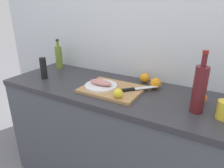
{
  "coord_description": "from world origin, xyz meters",
  "views": [
    {
      "loc": [
        0.54,
        -1.22,
        1.49
      ],
      "look_at": [
        -0.13,
        -0.04,
        0.95
      ],
      "focal_mm": 33.05,
      "sensor_mm": 36.0,
      "label": 1
    }
  ],
  "objects_px": {
    "olive_oil_bottle": "(59,57)",
    "pepper_mill": "(43,68)",
    "orange_0": "(200,98)",
    "chef_knife": "(134,89)",
    "white_plate": "(101,86)",
    "wine_bottle": "(200,89)",
    "fish_fillet": "(101,82)",
    "cutting_board": "(112,89)",
    "lemon_0": "(118,93)"
  },
  "relations": [
    {
      "from": "olive_oil_bottle",
      "to": "white_plate",
      "type": "bearing_deg",
      "value": -21.62
    },
    {
      "from": "white_plate",
      "to": "fish_fillet",
      "type": "xyz_separation_m",
      "value": [
        0.0,
        0.0,
        0.03
      ]
    },
    {
      "from": "fish_fillet",
      "to": "wine_bottle",
      "type": "bearing_deg",
      "value": -0.6
    },
    {
      "from": "white_plate",
      "to": "fish_fillet",
      "type": "bearing_deg",
      "value": 90.0
    },
    {
      "from": "cutting_board",
      "to": "orange_0",
      "type": "height_order",
      "value": "orange_0"
    },
    {
      "from": "white_plate",
      "to": "orange_0",
      "type": "relative_size",
      "value": 2.99
    },
    {
      "from": "lemon_0",
      "to": "olive_oil_bottle",
      "type": "relative_size",
      "value": 0.23
    },
    {
      "from": "white_plate",
      "to": "wine_bottle",
      "type": "relative_size",
      "value": 0.65
    },
    {
      "from": "chef_knife",
      "to": "lemon_0",
      "type": "relative_size",
      "value": 3.73
    },
    {
      "from": "cutting_board",
      "to": "fish_fillet",
      "type": "height_order",
      "value": "fish_fillet"
    },
    {
      "from": "cutting_board",
      "to": "orange_0",
      "type": "bearing_deg",
      "value": 9.34
    },
    {
      "from": "wine_bottle",
      "to": "orange_0",
      "type": "relative_size",
      "value": 4.56
    },
    {
      "from": "olive_oil_bottle",
      "to": "fish_fillet",
      "type": "bearing_deg",
      "value": -21.62
    },
    {
      "from": "cutting_board",
      "to": "fish_fillet",
      "type": "distance_m",
      "value": 0.09
    },
    {
      "from": "fish_fillet",
      "to": "orange_0",
      "type": "relative_size",
      "value": 2.24
    },
    {
      "from": "fish_fillet",
      "to": "orange_0",
      "type": "bearing_deg",
      "value": 9.79
    },
    {
      "from": "chef_knife",
      "to": "olive_oil_bottle",
      "type": "distance_m",
      "value": 0.89
    },
    {
      "from": "orange_0",
      "to": "pepper_mill",
      "type": "bearing_deg",
      "value": -172.74
    },
    {
      "from": "fish_fillet",
      "to": "pepper_mill",
      "type": "xyz_separation_m",
      "value": [
        -0.53,
        -0.04,
        0.03
      ]
    },
    {
      "from": "olive_oil_bottle",
      "to": "wine_bottle",
      "type": "xyz_separation_m",
      "value": [
        1.28,
        -0.26,
        0.03
      ]
    },
    {
      "from": "lemon_0",
      "to": "orange_0",
      "type": "distance_m",
      "value": 0.51
    },
    {
      "from": "cutting_board",
      "to": "chef_knife",
      "type": "distance_m",
      "value": 0.16
    },
    {
      "from": "orange_0",
      "to": "pepper_mill",
      "type": "distance_m",
      "value": 1.2
    },
    {
      "from": "olive_oil_bottle",
      "to": "wine_bottle",
      "type": "relative_size",
      "value": 0.76
    },
    {
      "from": "fish_fillet",
      "to": "olive_oil_bottle",
      "type": "relative_size",
      "value": 0.64
    },
    {
      "from": "pepper_mill",
      "to": "fish_fillet",
      "type": "bearing_deg",
      "value": 4.09
    },
    {
      "from": "chef_knife",
      "to": "orange_0",
      "type": "relative_size",
      "value": 2.97
    },
    {
      "from": "white_plate",
      "to": "lemon_0",
      "type": "distance_m",
      "value": 0.22
    },
    {
      "from": "chef_knife",
      "to": "pepper_mill",
      "type": "height_order",
      "value": "pepper_mill"
    },
    {
      "from": "chef_knife",
      "to": "pepper_mill",
      "type": "relative_size",
      "value": 1.33
    },
    {
      "from": "white_plate",
      "to": "fish_fillet",
      "type": "distance_m",
      "value": 0.03
    },
    {
      "from": "chef_knife",
      "to": "wine_bottle",
      "type": "height_order",
      "value": "wine_bottle"
    },
    {
      "from": "lemon_0",
      "to": "orange_0",
      "type": "xyz_separation_m",
      "value": [
        0.46,
        0.22,
        -0.01
      ]
    },
    {
      "from": "olive_oil_bottle",
      "to": "cutting_board",
      "type": "bearing_deg",
      "value": -17.99
    },
    {
      "from": "fish_fillet",
      "to": "white_plate",
      "type": "bearing_deg",
      "value": -90.0
    },
    {
      "from": "chef_knife",
      "to": "orange_0",
      "type": "xyz_separation_m",
      "value": [
        0.42,
        0.06,
        0.01
      ]
    },
    {
      "from": "cutting_board",
      "to": "lemon_0",
      "type": "bearing_deg",
      "value": -46.93
    },
    {
      "from": "white_plate",
      "to": "chef_knife",
      "type": "relative_size",
      "value": 1.01
    },
    {
      "from": "pepper_mill",
      "to": "chef_knife",
      "type": "bearing_deg",
      "value": 7.13
    },
    {
      "from": "white_plate",
      "to": "chef_knife",
      "type": "height_order",
      "value": "chef_knife"
    },
    {
      "from": "cutting_board",
      "to": "wine_bottle",
      "type": "relative_size",
      "value": 1.17
    },
    {
      "from": "white_plate",
      "to": "cutting_board",
      "type": "bearing_deg",
      "value": 12.94
    },
    {
      "from": "wine_bottle",
      "to": "olive_oil_bottle",
      "type": "bearing_deg",
      "value": 168.7
    },
    {
      "from": "cutting_board",
      "to": "pepper_mill",
      "type": "distance_m",
      "value": 0.62
    },
    {
      "from": "chef_knife",
      "to": "wine_bottle",
      "type": "xyz_separation_m",
      "value": [
        0.42,
        -0.06,
        0.11
      ]
    },
    {
      "from": "olive_oil_bottle",
      "to": "orange_0",
      "type": "bearing_deg",
      "value": -6.05
    },
    {
      "from": "olive_oil_bottle",
      "to": "pepper_mill",
      "type": "bearing_deg",
      "value": -70.81
    },
    {
      "from": "chef_knife",
      "to": "olive_oil_bottle",
      "type": "relative_size",
      "value": 0.85
    },
    {
      "from": "cutting_board",
      "to": "chef_knife",
      "type": "bearing_deg",
      "value": 14.3
    },
    {
      "from": "fish_fillet",
      "to": "pepper_mill",
      "type": "height_order",
      "value": "pepper_mill"
    }
  ]
}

